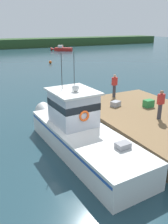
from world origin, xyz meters
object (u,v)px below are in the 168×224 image
crate_stack_mid_dock (149,103)px  deckhand_by_the_boat (160,104)px  main_fishing_boat (79,131)px  crate_single_far (116,104)px  moored_boat_off_the_point (62,49)px  deckhand_further_back (114,85)px  mooring_buoy_outer (50,62)px

crate_stack_mid_dock → deckhand_by_the_boat: size_ratio=0.37×
main_fishing_boat → deckhand_by_the_boat: bearing=-12.3°
crate_single_far → moored_boat_off_the_point: bearing=71.5°
deckhand_by_the_boat → deckhand_further_back: 4.69m
moored_boat_off_the_point → main_fishing_boat: bearing=-111.6°
moored_boat_off_the_point → mooring_buoy_outer: size_ratio=9.90×
crate_stack_mid_dock → moored_boat_off_the_point: bearing=73.9°
main_fishing_boat → deckhand_further_back: (4.67, 3.72, 1.05)m
deckhand_by_the_boat → moored_boat_off_the_point: (14.12, 47.71, -1.58)m
crate_single_far → main_fishing_boat: bearing=-151.5°
deckhand_further_back → mooring_buoy_outer: (4.04, 24.54, -1.81)m
crate_single_far → mooring_buoy_outer: 26.84m
crate_stack_mid_dock → moored_boat_off_the_point: 47.77m
main_fishing_boat → crate_single_far: 4.07m
crate_single_far → crate_stack_mid_dock: 2.06m
deckhand_by_the_boat → deckhand_further_back: bearing=87.1°
crate_stack_mid_dock → main_fishing_boat: bearing=-170.9°
crate_single_far → deckhand_by_the_boat: (0.86, -2.90, 0.70)m
mooring_buoy_outer → main_fishing_boat: bearing=-107.1°
main_fishing_boat → crate_single_far: main_fishing_boat is taller
deckhand_by_the_boat → deckhand_further_back: same height
crate_stack_mid_dock → deckhand_further_back: bearing=102.6°
crate_stack_mid_dock → mooring_buoy_outer: size_ratio=1.20×
deckhand_by_the_boat → mooring_buoy_outer: (4.28, 29.22, -1.81)m
moored_boat_off_the_point → deckhand_further_back: bearing=-107.9°
deckhand_by_the_boat → moored_boat_off_the_point: 49.78m
crate_single_far → deckhand_further_back: deckhand_further_back is taller
crate_stack_mid_dock → mooring_buoy_outer: bearing=82.9°
crate_single_far → moored_boat_off_the_point: 47.25m
crate_single_far → mooring_buoy_outer: crate_single_far is taller
crate_stack_mid_dock → deckhand_by_the_boat: bearing=-115.9°
crate_stack_mid_dock → moored_boat_off_the_point: crate_stack_mid_dock is taller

